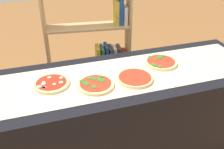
{
  "coord_description": "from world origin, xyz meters",
  "views": [
    {
      "loc": [
        -0.46,
        -1.44,
        1.85
      ],
      "look_at": [
        0.0,
        0.0,
        0.94
      ],
      "focal_mm": 40.41,
      "sensor_mm": 36.0,
      "label": 1
    }
  ],
  "objects_px": {
    "bookshelf": "(98,51)",
    "pizza_spinach_3": "(161,62)",
    "pizza_plain_2": "(135,78)",
    "pizza_mushroom_0": "(51,83)",
    "pizza_spinach_1": "(95,84)"
  },
  "relations": [
    {
      "from": "pizza_mushroom_0",
      "to": "pizza_plain_2",
      "type": "distance_m",
      "value": 0.57
    },
    {
      "from": "pizza_spinach_1",
      "to": "bookshelf",
      "type": "relative_size",
      "value": 0.17
    },
    {
      "from": "pizza_mushroom_0",
      "to": "bookshelf",
      "type": "height_order",
      "value": "bookshelf"
    },
    {
      "from": "pizza_spinach_3",
      "to": "pizza_plain_2",
      "type": "bearing_deg",
      "value": -150.56
    },
    {
      "from": "pizza_spinach_3",
      "to": "bookshelf",
      "type": "bearing_deg",
      "value": 109.25
    },
    {
      "from": "pizza_spinach_1",
      "to": "pizza_plain_2",
      "type": "bearing_deg",
      "value": -2.04
    },
    {
      "from": "pizza_plain_2",
      "to": "bookshelf",
      "type": "height_order",
      "value": "bookshelf"
    },
    {
      "from": "pizza_mushroom_0",
      "to": "pizza_spinach_1",
      "type": "xyz_separation_m",
      "value": [
        0.28,
        -0.1,
        -0.0
      ]
    },
    {
      "from": "pizza_spinach_1",
      "to": "pizza_spinach_3",
      "type": "relative_size",
      "value": 1.0
    },
    {
      "from": "pizza_mushroom_0",
      "to": "bookshelf",
      "type": "xyz_separation_m",
      "value": [
        0.55,
        0.87,
        -0.24
      ]
    },
    {
      "from": "bookshelf",
      "to": "pizza_spinach_3",
      "type": "bearing_deg",
      "value": -70.75
    },
    {
      "from": "pizza_spinach_1",
      "to": "pizza_plain_2",
      "type": "xyz_separation_m",
      "value": [
        0.28,
        -0.01,
        0.0
      ]
    },
    {
      "from": "pizza_spinach_1",
      "to": "pizza_spinach_3",
      "type": "bearing_deg",
      "value": 14.78
    },
    {
      "from": "pizza_plain_2",
      "to": "pizza_spinach_3",
      "type": "height_order",
      "value": "pizza_spinach_3"
    },
    {
      "from": "pizza_spinach_3",
      "to": "bookshelf",
      "type": "distance_m",
      "value": 0.9
    }
  ]
}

